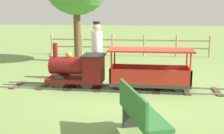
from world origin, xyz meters
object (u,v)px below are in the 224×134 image
Objects in this scene: conductor_person at (97,46)px; park_bench at (140,115)px; passenger_car at (150,73)px; locomotive at (79,69)px.

conductor_person is 4.00m from park_bench.
passenger_car is at bearing -3.00° from park_bench.
locomotive is at bearing 29.39° from park_bench.
passenger_car reaches higher than park_bench.
conductor_person is at bearing -18.74° from locomotive.
park_bench is at bearing 177.00° from passenger_car.
conductor_person reaches higher than park_bench.
locomotive is at bearing 90.00° from passenger_car.
locomotive reaches higher than passenger_car.
locomotive is 1.06× the size of park_bench.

